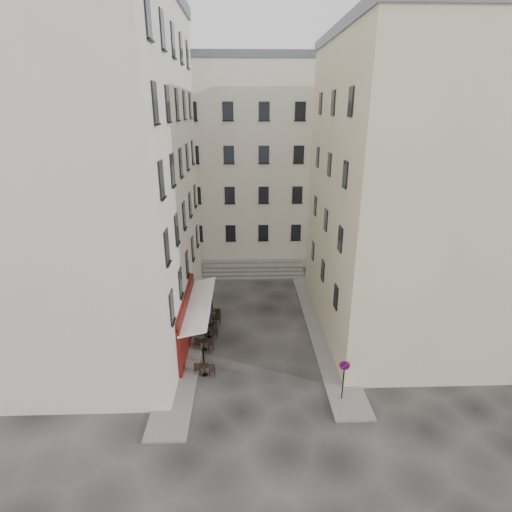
{
  "coord_description": "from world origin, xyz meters",
  "views": [
    {
      "loc": [
        -0.8,
        -21.05,
        14.16
      ],
      "look_at": [
        0.0,
        4.0,
        4.92
      ],
      "focal_mm": 28.0,
      "sensor_mm": 36.0,
      "label": 1
    }
  ],
  "objects_px": {
    "no_parking_sign": "(344,373)",
    "bistro_table_b": "(204,344)",
    "bistro_table_a": "(205,369)",
    "pedestrian": "(209,319)"
  },
  "relations": [
    {
      "from": "no_parking_sign",
      "to": "pedestrian",
      "type": "bearing_deg",
      "value": 149.49
    },
    {
      "from": "no_parking_sign",
      "to": "bistro_table_b",
      "type": "height_order",
      "value": "no_parking_sign"
    },
    {
      "from": "no_parking_sign",
      "to": "bistro_table_a",
      "type": "relative_size",
      "value": 2.03
    },
    {
      "from": "no_parking_sign",
      "to": "bistro_table_b",
      "type": "bearing_deg",
      "value": 160.79
    },
    {
      "from": "no_parking_sign",
      "to": "bistro_table_b",
      "type": "xyz_separation_m",
      "value": [
        -7.53,
        4.84,
        -1.27
      ]
    },
    {
      "from": "bistro_table_a",
      "to": "bistro_table_b",
      "type": "height_order",
      "value": "bistro_table_b"
    },
    {
      "from": "bistro_table_b",
      "to": "pedestrian",
      "type": "bearing_deg",
      "value": 85.92
    },
    {
      "from": "bistro_table_b",
      "to": "bistro_table_a",
      "type": "bearing_deg",
      "value": -83.6
    },
    {
      "from": "no_parking_sign",
      "to": "bistro_table_b",
      "type": "distance_m",
      "value": 9.04
    },
    {
      "from": "bistro_table_b",
      "to": "pedestrian",
      "type": "distance_m",
      "value": 2.34
    }
  ]
}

